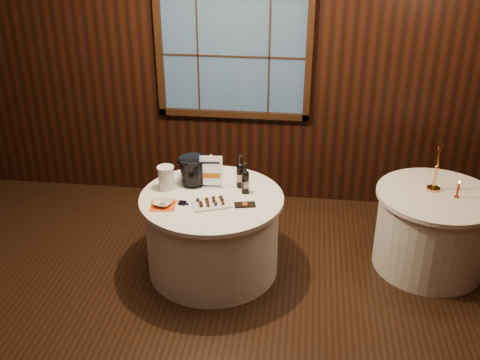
# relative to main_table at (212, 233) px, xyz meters

# --- Properties ---
(ground) EXTENTS (6.00, 6.00, 0.00)m
(ground) POSITION_rel_main_table_xyz_m (0.00, -1.00, -0.39)
(ground) COLOR black
(ground) RESTS_ON ground
(back_wall) EXTENTS (6.00, 0.10, 3.00)m
(back_wall) POSITION_rel_main_table_xyz_m (0.00, 1.48, 1.16)
(back_wall) COLOR black
(back_wall) RESTS_ON ground
(main_table) EXTENTS (1.28, 1.28, 0.77)m
(main_table) POSITION_rel_main_table_xyz_m (0.00, 0.00, 0.00)
(main_table) COLOR white
(main_table) RESTS_ON ground
(side_table) EXTENTS (1.08, 1.08, 0.77)m
(side_table) POSITION_rel_main_table_xyz_m (2.00, 0.30, 0.00)
(side_table) COLOR white
(side_table) RESTS_ON ground
(sign_stand) EXTENTS (0.20, 0.11, 0.33)m
(sign_stand) POSITION_rel_main_table_xyz_m (-0.03, 0.17, 0.49)
(sign_stand) COLOR silver
(sign_stand) RESTS_ON main_table
(port_bottle_left) EXTENTS (0.07, 0.08, 0.32)m
(port_bottle_left) POSITION_rel_main_table_xyz_m (0.23, 0.21, 0.52)
(port_bottle_left) COLOR black
(port_bottle_left) RESTS_ON main_table
(port_bottle_right) EXTENTS (0.07, 0.08, 0.29)m
(port_bottle_right) POSITION_rel_main_table_xyz_m (0.29, 0.10, 0.51)
(port_bottle_right) COLOR black
(port_bottle_right) RESTS_ON main_table
(ice_bucket) EXTENTS (0.26, 0.26, 0.26)m
(ice_bucket) POSITION_rel_main_table_xyz_m (-0.20, 0.22, 0.52)
(ice_bucket) COLOR black
(ice_bucket) RESTS_ON main_table
(chocolate_plate) EXTENTS (0.38, 0.32, 0.05)m
(chocolate_plate) POSITION_rel_main_table_xyz_m (0.02, -0.15, 0.40)
(chocolate_plate) COLOR silver
(chocolate_plate) RESTS_ON main_table
(chocolate_box) EXTENTS (0.20, 0.13, 0.02)m
(chocolate_box) POSITION_rel_main_table_xyz_m (0.31, -0.13, 0.39)
(chocolate_box) COLOR black
(chocolate_box) RESTS_ON main_table
(grape_bunch) EXTENTS (0.15, 0.07, 0.04)m
(grape_bunch) POSITION_rel_main_table_xyz_m (-0.22, -0.17, 0.40)
(grape_bunch) COLOR black
(grape_bunch) RESTS_ON main_table
(glass_pitcher) EXTENTS (0.20, 0.15, 0.22)m
(glass_pitcher) POSITION_rel_main_table_xyz_m (-0.43, 0.10, 0.49)
(glass_pitcher) COLOR silver
(glass_pitcher) RESTS_ON main_table
(orange_napkin) EXTENTS (0.24, 0.24, 0.00)m
(orange_napkin) POSITION_rel_main_table_xyz_m (-0.39, -0.21, 0.38)
(orange_napkin) COLOR #DD4512
(orange_napkin) RESTS_ON main_table
(cracker_bowl) EXTENTS (0.19, 0.19, 0.04)m
(cracker_bowl) POSITION_rel_main_table_xyz_m (-0.39, -0.21, 0.41)
(cracker_bowl) COLOR silver
(cracker_bowl) RESTS_ON orange_napkin
(brass_candlestick) EXTENTS (0.12, 0.12, 0.43)m
(brass_candlestick) POSITION_rel_main_table_xyz_m (1.97, 0.37, 0.54)
(brass_candlestick) COLOR gold
(brass_candlestick) RESTS_ON side_table
(red_candle) EXTENTS (0.04, 0.04, 0.17)m
(red_candle) POSITION_rel_main_table_xyz_m (2.15, 0.24, 0.45)
(red_candle) COLOR gold
(red_candle) RESTS_ON side_table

